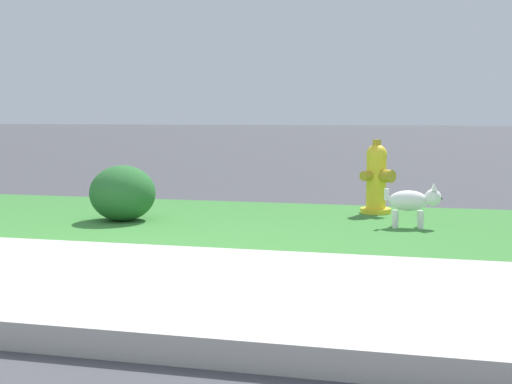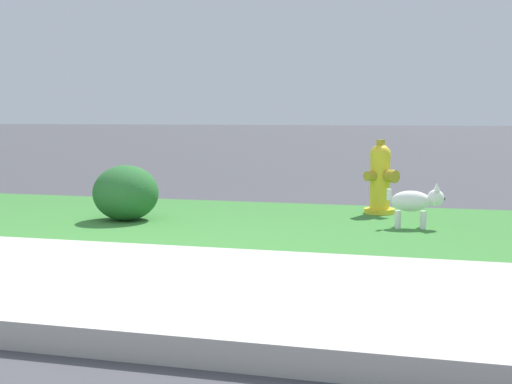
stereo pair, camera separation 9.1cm
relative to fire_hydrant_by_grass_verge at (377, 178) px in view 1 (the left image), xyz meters
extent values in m
plane|color=#424247|center=(-1.42, -3.17, -0.34)|extent=(120.00, 120.00, 0.00)
cube|color=#BCB7AD|center=(-1.42, -3.17, -0.33)|extent=(18.00, 2.12, 0.01)
cube|color=#387A33|center=(-1.42, -0.78, -0.33)|extent=(18.00, 2.65, 0.01)
cylinder|color=yellow|center=(-0.01, 0.00, -0.31)|extent=(0.29, 0.29, 0.05)
cylinder|color=yellow|center=(-0.01, 0.00, -0.03)|extent=(0.19, 0.19, 0.51)
sphere|color=yellow|center=(-0.01, 0.00, 0.23)|extent=(0.20, 0.20, 0.20)
cube|color=#B29323|center=(-0.01, 0.00, 0.34)|extent=(0.08, 0.08, 0.06)
cylinder|color=#B29323|center=(0.08, 0.11, 0.03)|extent=(0.13, 0.13, 0.09)
cylinder|color=#B29323|center=(-0.09, -0.11, 0.03)|extent=(0.13, 0.13, 0.09)
cylinder|color=#B29323|center=(0.11, -0.08, 0.03)|extent=(0.15, 0.16, 0.12)
ellipsoid|color=white|center=(0.33, -0.81, -0.11)|extent=(0.34, 0.21, 0.17)
sphere|color=white|center=(0.53, -0.79, -0.08)|extent=(0.14, 0.14, 0.14)
sphere|color=black|center=(0.59, -0.78, -0.09)|extent=(0.02, 0.02, 0.02)
cone|color=white|center=(0.53, -0.75, 0.01)|extent=(0.05, 0.05, 0.06)
cone|color=white|center=(0.54, -0.82, 0.01)|extent=(0.05, 0.05, 0.06)
cylinder|color=white|center=(0.42, -0.75, -0.27)|extent=(0.05, 0.05, 0.14)
cylinder|color=white|center=(0.44, -0.84, -0.27)|extent=(0.05, 0.05, 0.14)
cylinder|color=white|center=(0.22, -0.77, -0.27)|extent=(0.05, 0.05, 0.14)
cylinder|color=white|center=(0.23, -0.87, -0.27)|extent=(0.05, 0.05, 0.14)
cylinder|color=white|center=(0.15, -0.83, -0.06)|extent=(0.04, 0.04, 0.10)
ellipsoid|color=#28662D|center=(-2.14, -1.04, -0.09)|extent=(0.58, 0.58, 0.49)
camera|label=1|loc=(0.55, -6.81, 0.60)|focal=50.00mm
camera|label=2|loc=(0.64, -6.78, 0.60)|focal=50.00mm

